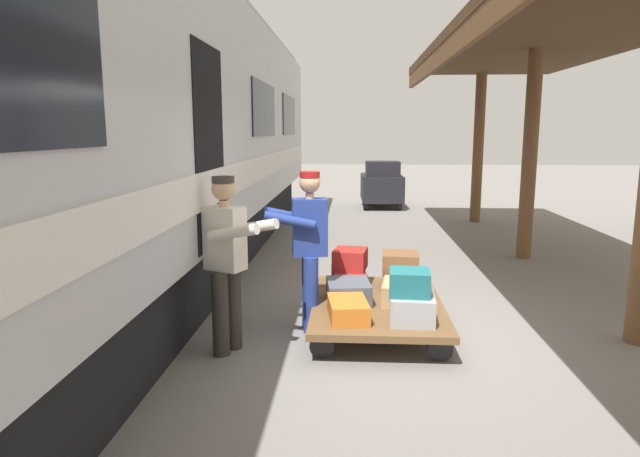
% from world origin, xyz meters
% --- Properties ---
extents(ground_plane, '(60.00, 60.00, 0.00)m').
position_xyz_m(ground_plane, '(0.00, 0.00, 0.00)').
color(ground_plane, slate).
extents(train_car, '(3.03, 19.96, 4.00)m').
position_xyz_m(train_car, '(3.69, 0.00, 2.06)').
color(train_car, '#B7BABF').
rests_on(train_car, ground_plane).
extents(luggage_cart, '(1.38, 2.06, 0.30)m').
position_xyz_m(luggage_cart, '(0.48, -0.24, 0.26)').
color(luggage_cart, brown).
rests_on(luggage_cart, ground_plane).
extents(suitcase_slate_roller, '(0.50, 0.58, 0.22)m').
position_xyz_m(suitcase_slate_roller, '(0.79, -0.24, 0.41)').
color(suitcase_slate_roller, '#4C515B').
rests_on(suitcase_slate_roller, luggage_cart).
extents(suitcase_orange_carryall, '(0.43, 0.61, 0.19)m').
position_xyz_m(suitcase_orange_carryall, '(0.79, 0.33, 0.40)').
color(suitcase_orange_carryall, '#CC6B23').
rests_on(suitcase_orange_carryall, luggage_cart).
extents(suitcase_gray_aluminum, '(0.45, 0.60, 0.26)m').
position_xyz_m(suitcase_gray_aluminum, '(0.17, 0.33, 0.43)').
color(suitcase_gray_aluminum, '#9EA0A5').
rests_on(suitcase_gray_aluminum, luggage_cart).
extents(suitcase_tan_vintage, '(0.57, 0.61, 0.22)m').
position_xyz_m(suitcase_tan_vintage, '(0.17, -0.24, 0.41)').
color(suitcase_tan_vintage, tan).
rests_on(suitcase_tan_vintage, luggage_cart).
extents(suitcase_burgundy_valise, '(0.44, 0.65, 0.20)m').
position_xyz_m(suitcase_burgundy_valise, '(0.79, -0.81, 0.41)').
color(suitcase_burgundy_valise, maroon).
rests_on(suitcase_burgundy_valise, luggage_cart).
extents(suitcase_black_hardshell, '(0.37, 0.53, 0.18)m').
position_xyz_m(suitcase_black_hardshell, '(0.17, -0.81, 0.39)').
color(suitcase_black_hardshell, black).
rests_on(suitcase_black_hardshell, luggage_cart).
extents(suitcase_teal_softside, '(0.41, 0.41, 0.24)m').
position_xyz_m(suitcase_teal_softside, '(0.20, 0.34, 0.68)').
color(suitcase_teal_softside, '#1E666B').
rests_on(suitcase_teal_softside, suitcase_gray_aluminum).
extents(suitcase_red_plastic, '(0.43, 0.46, 0.24)m').
position_xyz_m(suitcase_red_plastic, '(0.78, -0.84, 0.63)').
color(suitcase_red_plastic, '#AD231E').
rests_on(suitcase_red_plastic, suitcase_burgundy_valise).
extents(suitcase_brown_leather, '(0.44, 0.45, 0.24)m').
position_xyz_m(suitcase_brown_leather, '(0.19, -0.81, 0.60)').
color(suitcase_brown_leather, brown).
rests_on(suitcase_brown_leather, suitcase_black_hardshell).
extents(porter_in_overalls, '(0.71, 0.50, 1.70)m').
position_xyz_m(porter_in_overalls, '(1.22, -0.18, 0.93)').
color(porter_in_overalls, navy).
rests_on(porter_in_overalls, ground_plane).
extents(porter_by_door, '(0.74, 0.60, 1.70)m').
position_xyz_m(porter_by_door, '(1.94, 0.49, 0.93)').
color(porter_by_door, '#332D28').
rests_on(porter_by_door, ground_plane).
extents(baggage_tug, '(1.15, 1.73, 1.30)m').
position_xyz_m(baggage_tug, '(-0.05, -9.92, 0.63)').
color(baggage_tug, black).
rests_on(baggage_tug, ground_plane).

